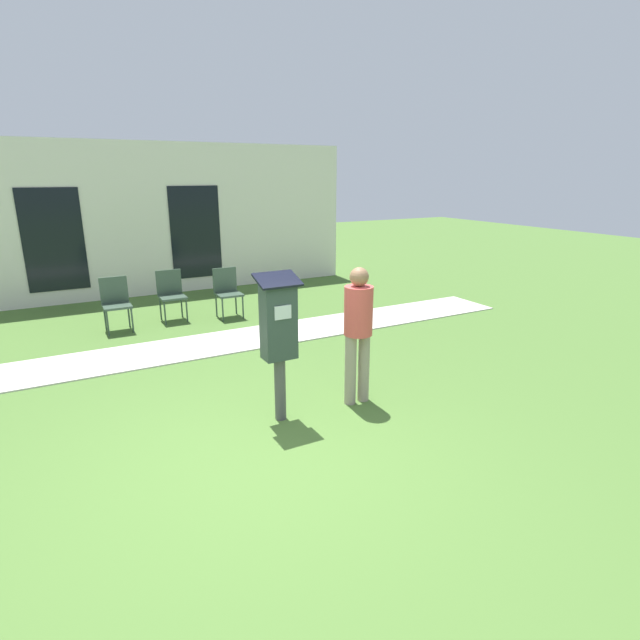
{
  "coord_description": "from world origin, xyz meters",
  "views": [
    {
      "loc": [
        -1.49,
        -3.86,
        2.54
      ],
      "look_at": [
        0.94,
        0.61,
        1.05
      ],
      "focal_mm": 28.0,
      "sensor_mm": 36.0,
      "label": 1
    }
  ],
  "objects_px": {
    "person_standing": "(358,325)",
    "outdoor_chair_middle": "(171,291)",
    "outdoor_chair_right": "(227,289)",
    "outdoor_chair_left": "(116,300)",
    "parking_meter": "(279,329)"
  },
  "relations": [
    {
      "from": "person_standing",
      "to": "outdoor_chair_middle",
      "type": "relative_size",
      "value": 1.76
    },
    {
      "from": "person_standing",
      "to": "outdoor_chair_right",
      "type": "xyz_separation_m",
      "value": [
        -0.15,
        4.19,
        -0.4
      ]
    },
    {
      "from": "person_standing",
      "to": "outdoor_chair_left",
      "type": "height_order",
      "value": "person_standing"
    },
    {
      "from": "outdoor_chair_left",
      "to": "person_standing",
      "type": "bearing_deg",
      "value": -75.52
    },
    {
      "from": "parking_meter",
      "to": "outdoor_chair_right",
      "type": "distance_m",
      "value": 4.26
    },
    {
      "from": "outdoor_chair_middle",
      "to": "person_standing",
      "type": "bearing_deg",
      "value": -61.64
    },
    {
      "from": "parking_meter",
      "to": "person_standing",
      "type": "relative_size",
      "value": 1.01
    },
    {
      "from": "outdoor_chair_middle",
      "to": "outdoor_chair_left",
      "type": "bearing_deg",
      "value": -153.79
    },
    {
      "from": "outdoor_chair_middle",
      "to": "outdoor_chair_right",
      "type": "bearing_deg",
      "value": -1.62
    },
    {
      "from": "parking_meter",
      "to": "outdoor_chair_middle",
      "type": "relative_size",
      "value": 1.77
    },
    {
      "from": "outdoor_chair_left",
      "to": "outdoor_chair_middle",
      "type": "xyz_separation_m",
      "value": [
        0.95,
        0.2,
        0.0
      ]
    },
    {
      "from": "person_standing",
      "to": "outdoor_chair_left",
      "type": "xyz_separation_m",
      "value": [
        -2.05,
        4.27,
        -0.4
      ]
    },
    {
      "from": "outdoor_chair_middle",
      "to": "outdoor_chair_right",
      "type": "xyz_separation_m",
      "value": [
        0.95,
        -0.28,
        0.0
      ]
    },
    {
      "from": "parking_meter",
      "to": "outdoor_chair_right",
      "type": "relative_size",
      "value": 1.77
    },
    {
      "from": "parking_meter",
      "to": "person_standing",
      "type": "xyz_separation_m",
      "value": [
        0.95,
        -0.03,
        -0.09
      ]
    }
  ]
}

